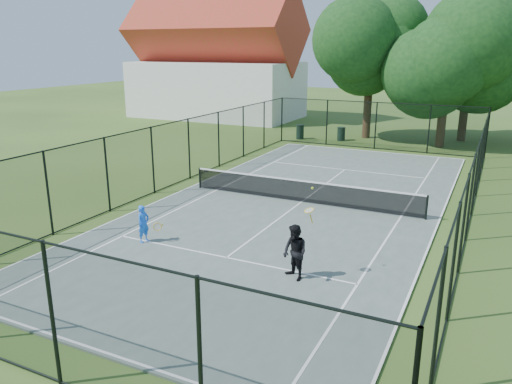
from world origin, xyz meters
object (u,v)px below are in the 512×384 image
at_px(trash_bin_left, 300,132).
at_px(player_blue, 144,224).
at_px(trash_bin_right, 341,134).
at_px(tennis_net, 302,190).
at_px(player_black, 295,252).

height_order(trash_bin_left, player_blue, player_blue).
distance_m(trash_bin_left, trash_bin_right, 2.90).
bearing_deg(player_blue, trash_bin_left, 96.91).
height_order(tennis_net, player_blue, player_blue).
bearing_deg(player_blue, player_black, -3.94).
height_order(tennis_net, trash_bin_left, trash_bin_left).
xyz_separation_m(trash_bin_right, player_black, (5.23, -21.80, 0.38)).
bearing_deg(trash_bin_left, trash_bin_right, 14.07).
relative_size(tennis_net, trash_bin_right, 10.88).
bearing_deg(trash_bin_left, player_black, -69.14).
relative_size(trash_bin_right, player_black, 0.36).
distance_m(trash_bin_right, player_black, 22.42).
bearing_deg(player_blue, tennis_net, 64.21).
height_order(trash_bin_left, trash_bin_right, trash_bin_left).
relative_size(trash_bin_left, player_black, 0.40).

